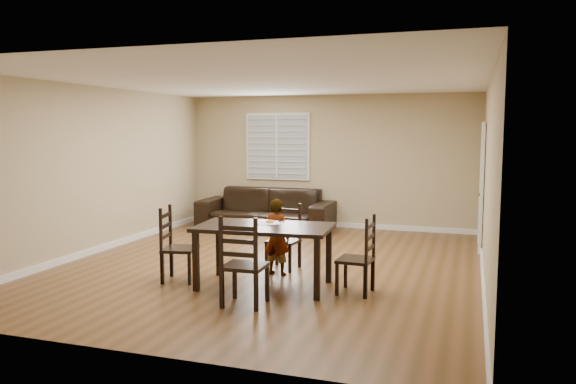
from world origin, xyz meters
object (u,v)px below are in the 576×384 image
object	(u,v)px
dining_table	(264,232)
child	(277,237)
donut	(270,221)
chair_far	(241,267)
sofa	(266,209)
chair_left	(171,247)
chair_near	(286,238)
chair_right	(365,259)

from	to	relation	value
dining_table	child	world-z (taller)	child
dining_table	donut	xyz separation A→B (m)	(0.01, 0.19, 0.11)
chair_far	child	xyz separation A→B (m)	(-0.10, 1.51, 0.06)
dining_table	chair_far	world-z (taller)	chair_far
dining_table	chair_far	size ratio (longest dim) A/B	1.67
dining_table	sofa	xyz separation A→B (m)	(-1.49, 4.05, -0.31)
chair_far	chair_left	world-z (taller)	chair_far
chair_far	donut	bearing A→B (deg)	-88.95
child	sofa	size ratio (longest dim) A/B	0.39
dining_table	sofa	bearing A→B (deg)	106.19
dining_table	chair_left	distance (m)	1.31
dining_table	donut	size ratio (longest dim) A/B	16.34
child	donut	bearing A→B (deg)	107.10
chair_far	child	size ratio (longest dim) A/B	0.98
chair_near	chair_left	xyz separation A→B (m)	(-1.22, -1.17, 0.02)
dining_table	child	xyz separation A→B (m)	(-0.04, 0.61, -0.17)
chair_left	donut	bearing A→B (deg)	-88.97
chair_near	chair_far	xyz separation A→B (m)	(0.11, -1.96, 0.05)
chair_left	chair_right	distance (m)	2.56
dining_table	chair_near	xyz separation A→B (m)	(-0.05, 1.06, -0.28)
chair_near	chair_left	world-z (taller)	chair_left
chair_far	chair_right	xyz separation A→B (m)	(1.22, 0.97, -0.04)
chair_far	chair_right	bearing A→B (deg)	-143.04
dining_table	sofa	world-z (taller)	sofa
chair_near	chair_right	xyz separation A→B (m)	(1.33, -0.99, 0.01)
chair_far	donut	world-z (taller)	chair_far
chair_left	sofa	size ratio (longest dim) A/B	0.36
chair_far	child	bearing A→B (deg)	-87.76
child	chair_left	bearing A→B (deg)	40.39
chair_left	donut	xyz separation A→B (m)	(1.29, 0.30, 0.37)
chair_left	sofa	bearing A→B (deg)	-9.11
chair_left	chair_right	world-z (taller)	chair_left
chair_far	chair_near	bearing A→B (deg)	-88.31
dining_table	sofa	size ratio (longest dim) A/B	0.64
chair_far	child	distance (m)	1.51
chair_right	sofa	world-z (taller)	chair_right
chair_left	child	world-z (taller)	child
chair_near	chair_far	distance (m)	1.96
chair_left	chair_right	xyz separation A→B (m)	(2.56, 0.18, -0.01)
donut	chair_left	bearing A→B (deg)	-166.94
chair_near	chair_right	world-z (taller)	chair_right
chair_near	sofa	size ratio (longest dim) A/B	0.35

